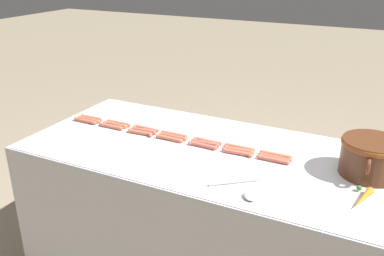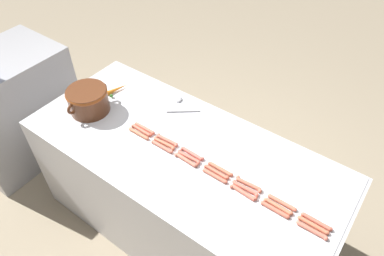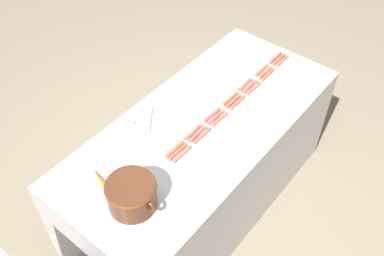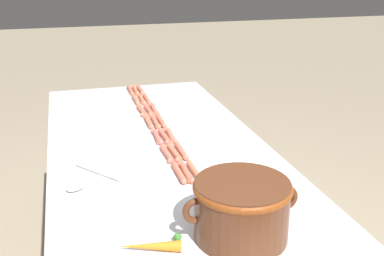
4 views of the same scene
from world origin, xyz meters
name	(u,v)px [view 4 (image 4 of 4)]	position (x,y,z in m)	size (l,w,h in m)	color
griddle_counter	(161,236)	(0.00, 0.00, 0.43)	(0.89, 2.00, 0.86)	#BCBCC1
hot_dog_0	(141,90)	(-0.07, -0.85, 0.87)	(0.03, 0.16, 0.02)	#D46B56
hot_dog_1	(147,99)	(-0.07, -0.65, 0.87)	(0.02, 0.16, 0.02)	#D5654E
hot_dog_2	(154,109)	(-0.07, -0.46, 0.87)	(0.03, 0.16, 0.02)	#D66852
hot_dog_3	(161,121)	(-0.07, -0.28, 0.87)	(0.02, 0.16, 0.02)	#CC6750
hot_dog_4	(171,135)	(-0.07, -0.08, 0.87)	(0.03, 0.16, 0.02)	#D06D56
hot_dog_5	(181,151)	(-0.07, 0.10, 0.87)	(0.02, 0.16, 0.02)	#CA6853
hot_dog_6	(194,171)	(-0.07, 0.29, 0.87)	(0.02, 0.16, 0.02)	#CD7050
hot_dog_7	(136,90)	(-0.04, -0.84, 0.87)	(0.02, 0.16, 0.02)	#D66D4D
hot_dog_8	(142,99)	(-0.04, -0.65, 0.87)	(0.03, 0.16, 0.02)	#CA6E4E
hot_dog_9	(148,110)	(-0.04, -0.46, 0.87)	(0.03, 0.16, 0.02)	#D46552
hot_dog_10	(155,122)	(-0.04, -0.27, 0.87)	(0.03, 0.16, 0.02)	#D1664E
hot_dog_11	(164,136)	(-0.04, -0.08, 0.87)	(0.03, 0.16, 0.02)	#CA6351
hot_dog_12	(174,152)	(-0.04, 0.11, 0.87)	(0.03, 0.16, 0.02)	#D36B4E
hot_dog_13	(186,172)	(-0.04, 0.29, 0.87)	(0.03, 0.16, 0.02)	#D1634C
hot_dog_14	(131,90)	(-0.01, -0.85, 0.87)	(0.02, 0.16, 0.02)	#CE634E
hot_dog_15	(136,99)	(-0.01, -0.66, 0.87)	(0.02, 0.16, 0.02)	#D16C52
hot_dog_16	(142,110)	(-0.01, -0.46, 0.87)	(0.03, 0.16, 0.02)	#CA684F
hot_dog_17	(149,122)	(-0.01, -0.28, 0.87)	(0.03, 0.16, 0.02)	#CA6A4D
hot_dog_18	(157,137)	(-0.01, -0.08, 0.87)	(0.03, 0.16, 0.02)	#D56556
hot_dog_19	(167,154)	(-0.01, 0.11, 0.87)	(0.03, 0.16, 0.02)	#D46854
hot_dog_20	(179,173)	(-0.01, 0.29, 0.87)	(0.02, 0.16, 0.02)	#D46750
bean_pot	(242,206)	(-0.08, 0.71, 0.95)	(0.33, 0.27, 0.17)	#562D19
serving_spoon	(83,182)	(0.32, 0.26, 0.86)	(0.20, 0.23, 0.02)	#B7B7BC
carrot	(151,246)	(0.17, 0.71, 0.87)	(0.18, 0.08, 0.03)	orange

